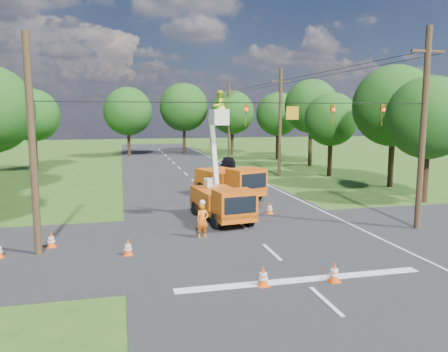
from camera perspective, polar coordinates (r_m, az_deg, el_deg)
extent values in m
plane|color=#2A4F17|center=(37.72, -3.91, -0.79)|extent=(140.00, 140.00, 0.00)
cube|color=black|center=(37.72, -3.91, -0.79)|extent=(12.00, 100.00, 0.06)
cube|color=black|center=(20.55, 4.38, -8.32)|extent=(56.00, 10.00, 0.07)
cube|color=silver|center=(15.94, 10.19, -13.35)|extent=(9.00, 0.45, 0.02)
cube|color=silver|center=(39.00, 4.23, -0.50)|extent=(0.12, 90.00, 0.02)
cube|color=#D65F0F|center=(23.99, -0.38, -4.33)|extent=(2.66, 5.54, 0.40)
cube|color=#D65F0F|center=(22.11, 1.37, -3.57)|extent=(2.14, 1.76, 1.33)
cube|color=black|center=(21.42, 2.14, -3.83)|extent=(1.68, 0.28, 0.84)
cube|color=#D65F0F|center=(24.53, -0.97, -2.73)|extent=(2.51, 3.54, 0.89)
cylinder|color=black|center=(22.19, -1.09, -5.97)|extent=(0.39, 0.85, 0.82)
cylinder|color=black|center=(22.87, 3.32, -5.56)|extent=(0.39, 0.85, 0.82)
cylinder|color=black|center=(25.30, -3.71, -4.23)|extent=(0.39, 0.85, 0.82)
cylinder|color=black|center=(25.90, 0.23, -3.93)|extent=(0.39, 0.85, 0.82)
cube|color=silver|center=(25.32, -1.73, -0.86)|extent=(0.75, 0.75, 0.49)
cube|color=silver|center=(24.64, -1.37, 3.46)|extent=(0.41, 1.21, 3.85)
cube|color=silver|center=(23.68, -0.62, 7.69)|extent=(0.95, 0.95, 0.84)
imported|color=#C6E526|center=(23.69, -0.62, 9.04)|extent=(1.05, 0.97, 1.74)
cube|color=#D65F0F|center=(30.57, 0.55, -1.48)|extent=(4.10, 6.42, 0.45)
cube|color=#D65F0F|center=(28.70, 2.93, -0.53)|extent=(2.65, 2.35, 1.51)
cube|color=black|center=(28.01, 3.94, -0.65)|extent=(1.82, 0.70, 0.95)
cube|color=#D65F0F|center=(31.14, -0.26, -0.13)|extent=(3.47, 4.29, 1.00)
cylinder|color=black|center=(28.48, 0.89, -2.72)|extent=(0.61, 0.98, 0.92)
cylinder|color=black|center=(29.68, 4.28, -2.30)|extent=(0.61, 0.98, 0.92)
cylinder|color=black|center=(31.68, -2.94, -1.63)|extent=(0.61, 0.98, 0.92)
cylinder|color=black|center=(32.76, 0.26, -1.30)|extent=(0.61, 0.98, 0.92)
imported|color=orange|center=(20.58, -2.82, -5.84)|extent=(0.70, 0.54, 1.69)
imported|color=black|center=(46.52, 0.53, 1.72)|extent=(2.60, 4.14, 1.31)
cone|color=#FA500D|center=(15.16, 5.14, -12.86)|extent=(0.36, 0.36, 0.70)
cube|color=#FA500D|center=(15.28, 5.13, -14.05)|extent=(0.38, 0.38, 0.04)
cylinder|color=white|center=(15.14, 5.15, -12.65)|extent=(0.26, 0.26, 0.09)
cylinder|color=white|center=(15.19, 5.14, -13.18)|extent=(0.31, 0.31, 0.09)
cone|color=#FA500D|center=(15.92, 14.22, -12.04)|extent=(0.36, 0.36, 0.70)
cube|color=#FA500D|center=(16.04, 14.18, -13.19)|extent=(0.38, 0.38, 0.04)
cylinder|color=white|center=(15.90, 14.23, -11.84)|extent=(0.26, 0.26, 0.09)
cylinder|color=white|center=(15.95, 14.21, -12.35)|extent=(0.31, 0.31, 0.09)
cone|color=#FA500D|center=(25.66, 5.99, -4.15)|extent=(0.36, 0.36, 0.70)
cube|color=#FA500D|center=(25.74, 5.98, -4.89)|extent=(0.38, 0.38, 0.04)
cylinder|color=white|center=(25.65, 5.99, -4.02)|extent=(0.26, 0.26, 0.09)
cylinder|color=white|center=(25.68, 5.99, -4.35)|extent=(0.31, 0.31, 0.09)
cone|color=#FA500D|center=(18.61, -12.43, -9.02)|extent=(0.36, 0.36, 0.70)
cube|color=#FA500D|center=(18.71, -12.40, -10.02)|extent=(0.38, 0.38, 0.04)
cylinder|color=white|center=(18.59, -12.44, -8.85)|extent=(0.26, 0.26, 0.09)
cylinder|color=white|center=(18.63, -12.42, -9.29)|extent=(0.31, 0.31, 0.09)
cone|color=#FA500D|center=(20.63, -21.63, -7.71)|extent=(0.36, 0.36, 0.70)
cube|color=#FA500D|center=(20.72, -21.58, -8.62)|extent=(0.38, 0.38, 0.04)
cylinder|color=white|center=(20.61, -21.64, -7.55)|extent=(0.26, 0.26, 0.09)
cylinder|color=white|center=(20.65, -21.62, -7.95)|extent=(0.31, 0.31, 0.09)
cone|color=#FA500D|center=(34.72, 2.60, -0.91)|extent=(0.36, 0.36, 0.70)
cube|color=#FA500D|center=(34.78, 2.60, -1.47)|extent=(0.38, 0.38, 0.04)
cylinder|color=white|center=(34.71, 2.61, -0.82)|extent=(0.26, 0.26, 0.09)
cylinder|color=white|center=(34.74, 2.60, -1.06)|extent=(0.31, 0.31, 0.09)
cylinder|color=#4C3823|center=(23.75, 24.56, 5.44)|extent=(0.30, 0.30, 10.00)
cube|color=#4C3823|center=(23.93, 25.10, 14.55)|extent=(1.80, 0.12, 0.12)
cylinder|color=#4C3823|center=(41.42, 7.32, 6.90)|extent=(0.30, 0.30, 10.00)
cube|color=#4C3823|center=(41.52, 7.42, 12.15)|extent=(1.80, 0.12, 0.12)
cylinder|color=#4C3823|center=(60.55, 0.63, 7.30)|extent=(0.30, 0.30, 10.00)
cube|color=#4C3823|center=(60.62, 0.63, 10.90)|extent=(1.80, 0.12, 0.12)
cylinder|color=#4C3823|center=(19.15, -23.75, 3.53)|extent=(0.30, 0.30, 9.00)
cylinder|color=black|center=(19.58, 3.16, 9.55)|extent=(18.00, 0.04, 0.04)
cube|color=#A88114|center=(20.27, 8.92, 8.14)|extent=(0.60, 0.05, 0.60)
imported|color=#A88114|center=(19.55, 2.87, 7.94)|extent=(0.16, 0.20, 1.00)
sphere|color=#FF0C0C|center=(19.43, 2.97, 8.68)|extent=(0.14, 0.14, 0.14)
imported|color=#A88114|center=(21.10, 13.99, 7.72)|extent=(0.16, 0.20, 1.00)
sphere|color=#FF0C0C|center=(21.00, 14.17, 8.40)|extent=(0.14, 0.14, 0.14)
imported|color=#A88114|center=(22.41, 19.97, 7.49)|extent=(0.16, 0.20, 1.00)
sphere|color=#FF0C0C|center=(22.31, 20.17, 8.12)|extent=(0.14, 0.14, 0.14)
cylinder|color=#382616|center=(49.71, -23.42, 3.05)|extent=(0.44, 0.44, 4.05)
sphere|color=#1B4111|center=(49.57, -23.66, 7.29)|extent=(5.40, 5.40, 5.40)
cylinder|color=#382616|center=(31.77, 24.78, 0.43)|extent=(0.44, 0.44, 3.96)
sphere|color=#1B4111|center=(31.54, 25.17, 6.92)|extent=(5.40, 5.40, 5.40)
cylinder|color=#382616|center=(37.44, 20.99, 2.16)|extent=(0.44, 0.44, 4.58)
sphere|color=#1B4111|center=(37.28, 21.32, 8.53)|extent=(6.40, 6.40, 6.40)
cylinder|color=#382616|center=(42.57, 13.67, 2.57)|extent=(0.44, 0.44, 3.78)
sphere|color=#1B4111|center=(42.39, 13.82, 7.21)|extent=(5.00, 5.00, 5.00)
cylinder|color=#382616|center=(50.41, 11.20, 4.02)|extent=(0.44, 0.44, 4.75)
sphere|color=#1B4111|center=(50.30, 11.34, 8.93)|extent=(6.00, 6.00, 6.00)
cylinder|color=#382616|center=(57.44, 6.98, 4.28)|extent=(0.44, 0.44, 4.14)
sphere|color=#1B4111|center=(57.32, 7.05, 8.03)|extent=(5.60, 5.60, 5.60)
cylinder|color=#382616|center=(61.89, -12.32, 4.54)|extent=(0.44, 0.44, 4.40)
sphere|color=#1B4111|center=(61.79, -12.44, 8.25)|extent=(6.60, 6.60, 6.60)
cylinder|color=#382616|center=(64.50, -5.22, 5.02)|extent=(0.44, 0.44, 4.84)
sphere|color=#1B4111|center=(64.42, -5.27, 8.93)|extent=(7.00, 7.00, 7.00)
cylinder|color=#382616|center=(62.84, 1.07, 4.73)|extent=(0.44, 0.44, 4.31)
sphere|color=#1B4111|center=(62.73, 1.08, 8.31)|extent=(6.20, 6.20, 6.20)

